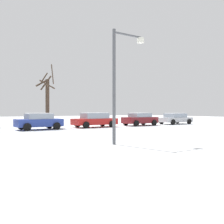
{
  "coord_description": "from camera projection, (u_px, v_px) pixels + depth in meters",
  "views": [
    {
      "loc": [
        -1.32,
        -12.17,
        1.65
      ],
      "look_at": [
        10.09,
        5.66,
        1.54
      ],
      "focal_mm": 39.6,
      "sensor_mm": 36.0,
      "label": 1
    }
  ],
  "objects": [
    {
      "name": "parked_car_red",
      "position": [
        95.0,
        120.0,
        24.63
      ],
      "size": [
        4.56,
        2.11,
        1.47
      ],
      "color": "red",
      "rests_on": "ground"
    },
    {
      "name": "parked_car_silver",
      "position": [
        175.0,
        118.0,
        30.46
      ],
      "size": [
        4.53,
        2.19,
        1.36
      ],
      "color": "silver",
      "rests_on": "ground"
    },
    {
      "name": "street_lamp",
      "position": [
        120.0,
        74.0,
        12.23
      ],
      "size": [
        1.92,
        0.36,
        5.64
      ],
      "color": "#4C4F54",
      "rests_on": "ground"
    },
    {
      "name": "tree_far_right",
      "position": [
        47.0,
        99.0,
        24.92
      ],
      "size": [
        1.84,
        2.1,
        6.27
      ],
      "color": "#423326",
      "rests_on": "ground"
    },
    {
      "name": "parked_car_blue",
      "position": [
        39.0,
        121.0,
        21.54
      ],
      "size": [
        3.94,
        2.18,
        1.45
      ],
      "color": "#283D93",
      "rests_on": "ground"
    },
    {
      "name": "parked_car_maroon",
      "position": [
        140.0,
        119.0,
        27.45
      ],
      "size": [
        4.03,
        2.11,
        1.42
      ],
      "color": "maroon",
      "rests_on": "ground"
    }
  ]
}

